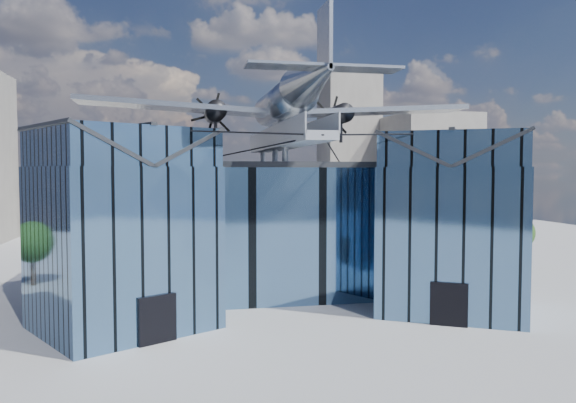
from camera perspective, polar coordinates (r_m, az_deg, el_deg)
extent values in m
plane|color=gray|center=(36.94, 0.63, -11.39)|extent=(120.00, 120.00, 0.00)
cube|color=#4B719A|center=(44.84, -1.78, -2.65)|extent=(28.00, 14.00, 9.50)
cube|color=#23252A|center=(44.61, -1.79, 3.68)|extent=(28.00, 14.00, 0.40)
cube|color=#4B719A|center=(34.40, -16.42, -4.53)|extent=(11.79, 11.43, 9.50)
cube|color=#4B719A|center=(34.14, -16.57, 5.25)|extent=(11.56, 11.20, 2.20)
cube|color=#23252A|center=(33.25, -20.10, 5.25)|extent=(7.98, 9.23, 2.40)
cube|color=#23252A|center=(35.14, -13.23, 5.23)|extent=(7.98, 9.23, 2.40)
cube|color=#23252A|center=(34.20, -16.60, 7.18)|extent=(4.30, 7.10, 0.18)
cube|color=black|center=(31.50, -13.14, -11.59)|extent=(2.03, 1.32, 2.60)
cube|color=black|center=(36.51, -10.00, -4.02)|extent=(0.34, 0.34, 9.50)
cube|color=#4B719A|center=(38.71, 16.37, -3.69)|extent=(11.79, 11.43, 9.50)
cube|color=#4B719A|center=(38.47, 16.50, 4.99)|extent=(11.56, 11.20, 2.20)
cube|color=#23252A|center=(38.62, 13.15, 5.03)|extent=(7.98, 9.23, 2.40)
cube|color=#23252A|center=(38.46, 19.87, 4.94)|extent=(7.98, 9.23, 2.40)
cube|color=#23252A|center=(38.53, 16.53, 6.70)|extent=(4.30, 7.10, 0.18)
cube|color=black|center=(35.30, 16.03, -10.02)|extent=(2.03, 1.32, 2.60)
cube|color=black|center=(39.13, 9.76, -3.54)|extent=(0.34, 0.34, 9.50)
cube|color=#A1A6AE|center=(39.24, -0.44, 5.81)|extent=(1.80, 21.00, 0.50)
cube|color=#A1A6AE|center=(39.12, -1.74, 6.77)|extent=(0.08, 21.00, 1.10)
cube|color=#A1A6AE|center=(39.46, 0.85, 6.74)|extent=(0.08, 21.00, 1.10)
cylinder|color=#A1A6AE|center=(48.57, -2.59, 4.49)|extent=(0.44, 0.44, 1.35)
cylinder|color=#A1A6AE|center=(42.66, -1.34, 4.69)|extent=(0.44, 0.44, 1.35)
cylinder|color=#A1A6AE|center=(38.73, -0.29, 4.85)|extent=(0.44, 0.44, 1.35)
cylinder|color=#A1A6AE|center=(39.79, -0.58, 7.14)|extent=(0.70, 0.70, 1.40)
cylinder|color=black|center=(31.13, -7.35, 7.05)|extent=(10.55, 6.08, 0.69)
cylinder|color=black|center=(33.57, 10.96, 6.73)|extent=(10.55, 6.08, 0.69)
cylinder|color=black|center=(36.78, -4.45, 5.13)|extent=(6.09, 17.04, 1.19)
cylinder|color=black|center=(37.98, 4.61, 5.06)|extent=(6.09, 17.04, 1.19)
cylinder|color=#A5ABB2|center=(39.98, -0.58, 9.93)|extent=(2.50, 11.00, 2.50)
sphere|color=#A5ABB2|center=(45.35, -1.91, 9.12)|extent=(2.50, 2.50, 2.50)
cube|color=black|center=(44.45, -1.69, 10.13)|extent=(1.60, 1.40, 0.50)
cone|color=#A5ABB2|center=(31.31, 2.61, 12.39)|extent=(2.50, 7.00, 2.50)
cube|color=#A5ABB2|center=(29.44, 3.75, 16.17)|extent=(0.18, 2.40, 3.40)
cube|color=#A5ABB2|center=(29.25, 3.68, 13.45)|extent=(8.00, 1.80, 0.14)
cube|color=#A5ABB2|center=(40.23, -10.83, 9.41)|extent=(14.00, 3.20, 1.08)
cylinder|color=black|center=(40.90, -7.43, 8.98)|extent=(1.44, 3.20, 1.44)
cone|color=black|center=(42.68, -7.60, 8.73)|extent=(0.70, 0.70, 0.70)
cube|color=black|center=(42.83, -7.62, 8.71)|extent=(1.05, 0.06, 3.33)
cube|color=black|center=(42.83, -7.62, 8.71)|extent=(2.53, 0.06, 2.53)
cube|color=black|center=(42.83, -7.62, 8.71)|extent=(3.33, 0.06, 1.05)
cylinder|color=black|center=(40.19, -7.36, 7.33)|extent=(0.24, 0.24, 1.75)
cube|color=#A5ABB2|center=(42.76, 8.53, 9.05)|extent=(14.00, 3.20, 1.08)
cylinder|color=black|center=(42.55, 5.18, 8.76)|extent=(1.44, 3.20, 1.44)
cone|color=black|center=(44.27, 4.50, 8.54)|extent=(0.70, 0.70, 0.70)
cube|color=black|center=(44.41, 4.45, 8.52)|extent=(1.05, 0.06, 3.33)
cube|color=black|center=(44.41, 4.45, 8.52)|extent=(2.53, 0.06, 2.53)
cube|color=black|center=(44.41, 4.45, 8.52)|extent=(3.33, 0.06, 1.05)
cylinder|color=black|center=(41.87, 5.40, 7.17)|extent=(0.24, 0.24, 1.75)
cube|color=gray|center=(91.90, 14.01, 2.85)|extent=(12.00, 14.00, 18.00)
cube|color=gray|center=(90.87, -19.37, 1.51)|extent=(14.00, 10.00, 14.00)
cube|color=gray|center=(97.62, 6.16, 5.28)|extent=(9.00, 9.00, 26.00)
cylinder|color=#382516|center=(58.00, 22.25, -5.09)|extent=(0.43, 0.43, 2.43)
sphere|color=#254618|center=(57.74, 22.30, -2.95)|extent=(4.03, 4.03, 3.18)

